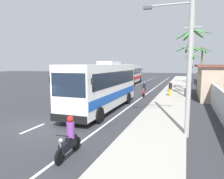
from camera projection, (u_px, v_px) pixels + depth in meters
ground_plane at (41, 125)px, 12.71m from camera, size 160.00×160.00×0.00m
sidewalk_kerb at (169, 103)px, 19.76m from camera, size 3.20×90.00×0.14m
lane_markings at (134, 94)px, 25.87m from camera, size 3.80×71.46×0.01m
boundary_wall at (209, 90)px, 22.11m from camera, size 0.24×60.00×1.97m
coach_bus_foreground at (104, 85)px, 16.81m from camera, size 2.90×10.77×3.97m
coach_bus_far_lane at (131, 74)px, 38.80m from camera, size 3.46×12.64×3.69m
motorcycle_beside_bus at (144, 91)px, 24.02m from camera, size 0.56×1.96×1.67m
motorcycle_trailing at (69, 140)px, 8.35m from camera, size 0.56×1.96×1.65m
pedestrian_near_kerb at (170, 88)px, 23.29m from camera, size 0.36×0.36×1.67m
utility_pole_nearest at (189, 40)px, 10.12m from camera, size 3.51×0.24×9.16m
utility_pole_mid at (192, 52)px, 24.38m from camera, size 1.98×0.24×9.89m
palm_nearest at (202, 59)px, 36.15m from camera, size 3.28×3.13×6.69m
palm_second at (189, 56)px, 28.38m from camera, size 3.65×3.54×6.47m
palm_third at (191, 62)px, 39.35m from camera, size 3.50×3.35×5.70m
palm_fourth at (192, 47)px, 21.39m from camera, size 3.66×3.25×7.46m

